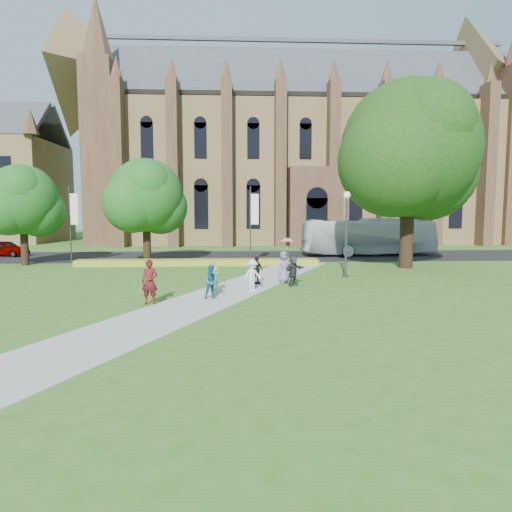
{
  "coord_description": "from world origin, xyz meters",
  "views": [
    {
      "loc": [
        0.59,
        -20.9,
        4.07
      ],
      "look_at": [
        1.87,
        3.96,
        1.6
      ],
      "focal_mm": 32.0,
      "sensor_mm": 36.0,
      "label": 1
    }
  ],
  "objects": [
    {
      "name": "large_tree",
      "position": [
        13.0,
        11.0,
        8.37
      ],
      "size": [
        9.6,
        9.6,
        13.2
      ],
      "color": "#332114",
      "rests_on": "ground"
    },
    {
      "name": "ground",
      "position": [
        0.0,
        0.0,
        0.0
      ],
      "size": [
        160.0,
        160.0,
        0.0
      ],
      "primitive_type": "plane",
      "color": "#395F1C",
      "rests_on": "ground"
    },
    {
      "name": "pedestrian_2",
      "position": [
        1.59,
        1.91,
        0.82
      ],
      "size": [
        1.16,
        1.02,
        1.56
      ],
      "primitive_type": "imported",
      "rotation": [
        0.0,
        0.0,
        0.54
      ],
      "color": "white",
      "rests_on": "footpath"
    },
    {
      "name": "parasol",
      "position": [
        3.67,
        4.65,
        2.13
      ],
      "size": [
        0.97,
        0.97,
        0.66
      ],
      "primitive_type": "imported",
      "rotation": [
        0.0,
        0.0,
        -0.38
      ],
      "color": "#E7A3BD",
      "rests_on": "pedestrian_4"
    },
    {
      "name": "flower_hedge",
      "position": [
        -2.0,
        13.2,
        0.23
      ],
      "size": [
        18.0,
        1.4,
        0.45
      ],
      "primitive_type": "cube",
      "color": "gold",
      "rests_on": "ground"
    },
    {
      "name": "pedestrian_0",
      "position": [
        -3.01,
        -1.15,
        1.0
      ],
      "size": [
        0.74,
        0.51,
        1.93
      ],
      "primitive_type": "imported",
      "rotation": [
        0.0,
        0.0,
        -0.07
      ],
      "color": "#541315",
      "rests_on": "footpath"
    },
    {
      "name": "pedestrian_3",
      "position": [
        1.9,
        4.09,
        0.8
      ],
      "size": [
        0.92,
        0.86,
        1.52
      ],
      "primitive_type": "imported",
      "rotation": [
        0.0,
        0.0,
        0.71
      ],
      "color": "black",
      "rests_on": "footpath"
    },
    {
      "name": "car_0",
      "position": [
        -19.78,
        20.96,
        0.73
      ],
      "size": [
        4.44,
        2.61,
        1.42
      ],
      "primitive_type": "imported",
      "rotation": [
        0.0,
        0.0,
        1.33
      ],
      "color": "gray",
      "rests_on": "road"
    },
    {
      "name": "cathedral",
      "position": [
        10.0,
        39.73,
        12.98
      ],
      "size": [
        52.6,
        18.25,
        28.0
      ],
      "color": "brown",
      "rests_on": "ground"
    },
    {
      "name": "pedestrian_4",
      "position": [
        3.49,
        4.55,
        0.92
      ],
      "size": [
        1.02,
        0.93,
        1.76
      ],
      "primitive_type": "imported",
      "rotation": [
        0.0,
        0.0,
        0.56
      ],
      "color": "slate",
      "rests_on": "footpath"
    },
    {
      "name": "streetlamp",
      "position": [
        7.5,
        6.5,
        3.3
      ],
      "size": [
        0.44,
        0.44,
        5.24
      ],
      "color": "#38383D",
      "rests_on": "ground"
    },
    {
      "name": "pedestrian_5",
      "position": [
        3.86,
        3.44,
        0.88
      ],
      "size": [
        1.42,
        1.49,
        1.69
      ],
      "primitive_type": "imported",
      "rotation": [
        0.0,
        0.0,
        0.84
      ],
      "color": "#2C2B34",
      "rests_on": "footpath"
    },
    {
      "name": "road",
      "position": [
        0.0,
        20.0,
        0.01
      ],
      "size": [
        160.0,
        10.0,
        0.02
      ],
      "primitive_type": "cube",
      "color": "black",
      "rests_on": "ground"
    },
    {
      "name": "pedestrian_6",
      "position": [
        -0.37,
        1.35,
        0.85
      ],
      "size": [
        0.61,
        0.41,
        1.62
      ],
      "primitive_type": "imported",
      "rotation": [
        0.0,
        0.0,
        -0.04
      ],
      "color": "gray",
      "rests_on": "footpath"
    },
    {
      "name": "footpath",
      "position": [
        0.0,
        1.0,
        0.02
      ],
      "size": [
        15.58,
        28.54,
        0.04
      ],
      "primitive_type": "cube",
      "rotation": [
        0.0,
        0.0,
        -0.44
      ],
      "color": "#B2B2A8",
      "rests_on": "ground"
    },
    {
      "name": "banner_pole_1",
      "position": [
        -11.89,
        15.2,
        3.39
      ],
      "size": [
        0.7,
        0.1,
        6.0
      ],
      "color": "#38383D",
      "rests_on": "ground"
    },
    {
      "name": "tour_coach",
      "position": [
        12.98,
        20.03,
        1.71
      ],
      "size": [
        12.3,
        3.79,
        3.37
      ],
      "primitive_type": "imported",
      "rotation": [
        0.0,
        0.0,
        1.65
      ],
      "color": "silver",
      "rests_on": "road"
    },
    {
      "name": "banner_pole_0",
      "position": [
        2.11,
        15.2,
        3.39
      ],
      "size": [
        0.7,
        0.1,
        6.0
      ],
      "color": "#38383D",
      "rests_on": "ground"
    },
    {
      "name": "pedestrian_1",
      "position": [
        -0.37,
        -0.14,
        0.82
      ],
      "size": [
        0.88,
        0.76,
        1.55
      ],
      "primitive_type": "imported",
      "rotation": [
        0.0,
        0.0,
        0.26
      ],
      "color": "#165972",
      "rests_on": "footpath"
    },
    {
      "name": "street_tree_1",
      "position": [
        -6.0,
        14.5,
        5.22
      ],
      "size": [
        5.6,
        5.6,
        8.05
      ],
      "color": "#332114",
      "rests_on": "ground"
    },
    {
      "name": "street_tree_0",
      "position": [
        -15.0,
        14.0,
        4.87
      ],
      "size": [
        5.2,
        5.2,
        7.5
      ],
      "color": "#332114",
      "rests_on": "ground"
    }
  ]
}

